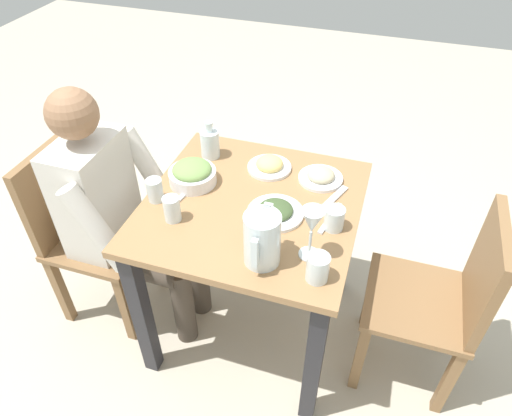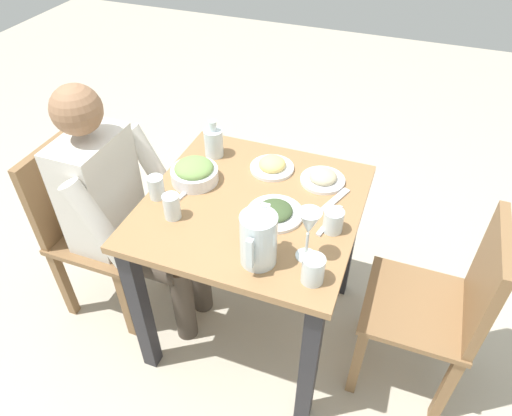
{
  "view_description": "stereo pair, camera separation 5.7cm",
  "coord_description": "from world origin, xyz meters",
  "px_view_note": "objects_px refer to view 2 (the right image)",
  "views": [
    {
      "loc": [
        1.28,
        0.43,
        1.88
      ],
      "look_at": [
        0.02,
        0.02,
        0.75
      ],
      "focal_mm": 32.66,
      "sensor_mm": 36.0,
      "label": 1
    },
    {
      "loc": [
        1.26,
        0.48,
        1.88
      ],
      "look_at": [
        0.02,
        0.02,
        0.75
      ],
      "focal_mm": 32.66,
      "sensor_mm": 36.0,
      "label": 2
    }
  ],
  "objects_px": {
    "water_glass_near_left": "(172,206)",
    "oil_carafe": "(214,144)",
    "water_glass_center": "(156,187)",
    "plate_beans": "(323,178)",
    "chair_far": "(444,304)",
    "water_pitcher": "(258,239)",
    "dining_table": "(252,231)",
    "diner_near": "(121,206)",
    "salad_bowl": "(194,172)",
    "water_glass_by_pitcher": "(313,270)",
    "plate_fries": "(272,165)",
    "wine_glass": "(309,225)",
    "chair_near": "(88,221)",
    "plate_dolmas": "(275,212)",
    "water_glass_near_right": "(333,221)"
  },
  "relations": [
    {
      "from": "salad_bowl",
      "to": "plate_fries",
      "type": "distance_m",
      "value": 0.32
    },
    {
      "from": "water_pitcher",
      "to": "water_glass_near_right",
      "type": "bearing_deg",
      "value": 139.59
    },
    {
      "from": "oil_carafe",
      "to": "plate_beans",
      "type": "bearing_deg",
      "value": 87.25
    },
    {
      "from": "chair_near",
      "to": "dining_table",
      "type": "bearing_deg",
      "value": 95.62
    },
    {
      "from": "chair_far",
      "to": "salad_bowl",
      "type": "relative_size",
      "value": 4.58
    },
    {
      "from": "water_glass_by_pitcher",
      "to": "water_glass_near_left",
      "type": "height_order",
      "value": "water_glass_near_left"
    },
    {
      "from": "plate_dolmas",
      "to": "water_glass_by_pitcher",
      "type": "distance_m",
      "value": 0.33
    },
    {
      "from": "plate_fries",
      "to": "oil_carafe",
      "type": "height_order",
      "value": "oil_carafe"
    },
    {
      "from": "water_glass_by_pitcher",
      "to": "wine_glass",
      "type": "bearing_deg",
      "value": -153.37
    },
    {
      "from": "water_glass_near_right",
      "to": "water_glass_near_left",
      "type": "bearing_deg",
      "value": -76.64
    },
    {
      "from": "chair_near",
      "to": "wine_glass",
      "type": "distance_m",
      "value": 1.11
    },
    {
      "from": "chair_near",
      "to": "water_pitcher",
      "type": "distance_m",
      "value": 0.98
    },
    {
      "from": "dining_table",
      "to": "water_glass_near_left",
      "type": "xyz_separation_m",
      "value": [
        0.17,
        -0.24,
        0.2
      ]
    },
    {
      "from": "water_glass_near_left",
      "to": "oil_carafe",
      "type": "distance_m",
      "value": 0.42
    },
    {
      "from": "water_glass_center",
      "to": "diner_near",
      "type": "bearing_deg",
      "value": -95.2
    },
    {
      "from": "oil_carafe",
      "to": "chair_far",
      "type": "bearing_deg",
      "value": 76.57
    },
    {
      "from": "plate_fries",
      "to": "water_glass_by_pitcher",
      "type": "height_order",
      "value": "water_glass_by_pitcher"
    },
    {
      "from": "plate_dolmas",
      "to": "dining_table",
      "type": "bearing_deg",
      "value": -109.94
    },
    {
      "from": "water_glass_center",
      "to": "plate_beans",
      "type": "bearing_deg",
      "value": 118.98
    },
    {
      "from": "plate_dolmas",
      "to": "wine_glass",
      "type": "relative_size",
      "value": 1.06
    },
    {
      "from": "water_pitcher",
      "to": "water_glass_by_pitcher",
      "type": "height_order",
      "value": "water_pitcher"
    },
    {
      "from": "plate_dolmas",
      "to": "water_glass_near_left",
      "type": "distance_m",
      "value": 0.37
    },
    {
      "from": "diner_near",
      "to": "water_glass_by_pitcher",
      "type": "xyz_separation_m",
      "value": [
        0.22,
        0.87,
        0.17
      ]
    },
    {
      "from": "salad_bowl",
      "to": "water_glass_near_left",
      "type": "distance_m",
      "value": 0.23
    },
    {
      "from": "salad_bowl",
      "to": "water_glass_by_pitcher",
      "type": "bearing_deg",
      "value": 59.39
    },
    {
      "from": "chair_far",
      "to": "water_glass_by_pitcher",
      "type": "relative_size",
      "value": 8.98
    },
    {
      "from": "chair_near",
      "to": "wine_glass",
      "type": "height_order",
      "value": "wine_glass"
    },
    {
      "from": "water_pitcher",
      "to": "plate_beans",
      "type": "distance_m",
      "value": 0.51
    },
    {
      "from": "plate_dolmas",
      "to": "plate_fries",
      "type": "distance_m",
      "value": 0.29
    },
    {
      "from": "diner_near",
      "to": "water_glass_center",
      "type": "distance_m",
      "value": 0.27
    },
    {
      "from": "diner_near",
      "to": "water_glass_center",
      "type": "height_order",
      "value": "diner_near"
    },
    {
      "from": "diner_near",
      "to": "water_glass_center",
      "type": "relative_size",
      "value": 12.53
    },
    {
      "from": "diner_near",
      "to": "salad_bowl",
      "type": "bearing_deg",
      "value": 112.84
    },
    {
      "from": "chair_near",
      "to": "water_glass_near_left",
      "type": "distance_m",
      "value": 0.62
    },
    {
      "from": "water_pitcher",
      "to": "salad_bowl",
      "type": "bearing_deg",
      "value": -129.54
    },
    {
      "from": "plate_fries",
      "to": "water_glass_near_right",
      "type": "distance_m",
      "value": 0.42
    },
    {
      "from": "chair_near",
      "to": "water_glass_near_left",
      "type": "height_order",
      "value": "chair_near"
    },
    {
      "from": "chair_far",
      "to": "plate_beans",
      "type": "relative_size",
      "value": 4.82
    },
    {
      "from": "chair_near",
      "to": "salad_bowl",
      "type": "height_order",
      "value": "chair_near"
    },
    {
      "from": "water_pitcher",
      "to": "chair_far",
      "type": "bearing_deg",
      "value": 112.79
    },
    {
      "from": "water_glass_by_pitcher",
      "to": "plate_dolmas",
      "type": "bearing_deg",
      "value": -140.5
    },
    {
      "from": "water_glass_by_pitcher",
      "to": "wine_glass",
      "type": "height_order",
      "value": "wine_glass"
    },
    {
      "from": "chair_near",
      "to": "water_glass_near_right",
      "type": "height_order",
      "value": "chair_near"
    },
    {
      "from": "chair_far",
      "to": "water_pitcher",
      "type": "relative_size",
      "value": 4.52
    },
    {
      "from": "chair_far",
      "to": "wine_glass",
      "type": "relative_size",
      "value": 4.39
    },
    {
      "from": "plate_beans",
      "to": "wine_glass",
      "type": "height_order",
      "value": "wine_glass"
    },
    {
      "from": "salad_bowl",
      "to": "water_glass_near_left",
      "type": "bearing_deg",
      "value": 5.28
    },
    {
      "from": "dining_table",
      "to": "diner_near",
      "type": "xyz_separation_m",
      "value": [
        0.08,
        -0.56,
        0.02
      ]
    },
    {
      "from": "wine_glass",
      "to": "water_glass_near_right",
      "type": "bearing_deg",
      "value": 161.74
    },
    {
      "from": "water_glass_by_pitcher",
      "to": "oil_carafe",
      "type": "distance_m",
      "value": 0.79
    }
  ]
}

